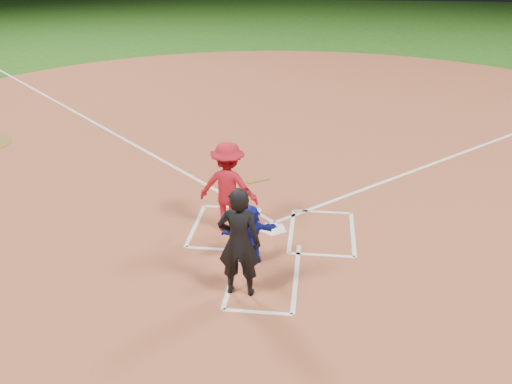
# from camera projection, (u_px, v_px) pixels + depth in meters

# --- Properties ---
(ground) EXTENTS (120.00, 120.00, 0.00)m
(ground) POSITION_uv_depth(u_px,v_px,m) (273.00, 230.00, 11.48)
(ground) COLOR #205114
(ground) RESTS_ON ground
(home_plate_dirt) EXTENTS (28.00, 28.00, 0.01)m
(home_plate_dirt) POSITION_uv_depth(u_px,v_px,m) (291.00, 136.00, 16.92)
(home_plate_dirt) COLOR #974C31
(home_plate_dirt) RESTS_ON ground
(home_plate) EXTENTS (0.60, 0.60, 0.02)m
(home_plate) POSITION_uv_depth(u_px,v_px,m) (273.00, 229.00, 11.47)
(home_plate) COLOR white
(home_plate) RESTS_ON home_plate_dirt
(catcher) EXTENTS (1.08, 0.70, 1.12)m
(catcher) POSITION_uv_depth(u_px,v_px,m) (251.00, 234.00, 10.11)
(catcher) COLOR #121892
(catcher) RESTS_ON home_plate_dirt
(umpire) EXTENTS (0.69, 0.45, 1.88)m
(umpire) POSITION_uv_depth(u_px,v_px,m) (239.00, 242.00, 9.06)
(umpire) COLOR black
(umpire) RESTS_ON home_plate_dirt
(chalk_markings) EXTENTS (28.35, 17.32, 0.01)m
(chalk_markings) POSITION_uv_depth(u_px,v_px,m) (289.00, 143.00, 16.27)
(chalk_markings) COLOR white
(chalk_markings) RESTS_ON home_plate_dirt
(batter_at_plate) EXTENTS (1.41, 0.96, 1.83)m
(batter_at_plate) POSITION_uv_depth(u_px,v_px,m) (228.00, 187.00, 11.14)
(batter_at_plate) COLOR #B11323
(batter_at_plate) RESTS_ON home_plate_dirt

